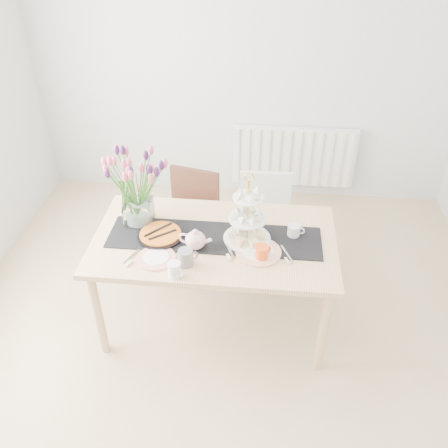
# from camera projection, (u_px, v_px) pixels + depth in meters

# --- Properties ---
(room_shell) EXTENTS (4.50, 4.50, 4.50)m
(room_shell) POSITION_uv_depth(u_px,v_px,m) (219.00, 203.00, 2.46)
(room_shell) COLOR tan
(room_shell) RESTS_ON ground
(radiator) EXTENTS (1.20, 0.08, 0.60)m
(radiator) POSITION_uv_depth(u_px,v_px,m) (293.00, 157.00, 4.68)
(radiator) COLOR white
(radiator) RESTS_ON room_shell
(dining_table) EXTENTS (1.60, 0.90, 0.75)m
(dining_table) POSITION_uv_depth(u_px,v_px,m) (215.00, 247.00, 3.17)
(dining_table) COLOR tan
(dining_table) RESTS_ON ground
(chair_brown) EXTENTS (0.49, 0.49, 0.83)m
(chair_brown) POSITION_uv_depth(u_px,v_px,m) (191.00, 213.00, 3.83)
(chair_brown) COLOR #331812
(chair_brown) RESTS_ON ground
(chair_white) EXTENTS (0.42, 0.42, 0.83)m
(chair_white) POSITION_uv_depth(u_px,v_px,m) (264.00, 217.00, 3.79)
(chair_white) COLOR silver
(chair_white) RESTS_ON ground
(table_runner) EXTENTS (1.40, 0.35, 0.01)m
(table_runner) POSITION_uv_depth(u_px,v_px,m) (214.00, 238.00, 3.12)
(table_runner) COLOR black
(table_runner) RESTS_ON dining_table
(tulip_vase) EXTENTS (0.64, 0.64, 0.55)m
(tulip_vase) POSITION_uv_depth(u_px,v_px,m) (134.00, 178.00, 3.06)
(tulip_vase) COLOR silver
(tulip_vase) RESTS_ON dining_table
(cake_stand) EXTENTS (0.31, 0.31, 0.45)m
(cake_stand) POSITION_uv_depth(u_px,v_px,m) (247.00, 224.00, 3.03)
(cake_stand) COLOR gold
(cake_stand) RESTS_ON dining_table
(teapot) EXTENTS (0.24, 0.21, 0.14)m
(teapot) POSITION_uv_depth(u_px,v_px,m) (195.00, 240.00, 2.99)
(teapot) COLOR silver
(teapot) RESTS_ON dining_table
(cream_jug) EXTENTS (0.09, 0.09, 0.08)m
(cream_jug) POSITION_uv_depth(u_px,v_px,m) (294.00, 231.00, 3.12)
(cream_jug) COLOR silver
(cream_jug) RESTS_ON dining_table
(tart_tin) EXTENTS (0.30, 0.30, 0.04)m
(tart_tin) POSITION_uv_depth(u_px,v_px,m) (160.00, 235.00, 3.12)
(tart_tin) COLOR black
(tart_tin) RESTS_ON dining_table
(mug_grey) EXTENTS (0.12, 0.12, 0.11)m
(mug_grey) POSITION_uv_depth(u_px,v_px,m) (186.00, 258.00, 2.88)
(mug_grey) COLOR slate
(mug_grey) RESTS_ON dining_table
(mug_white) EXTENTS (0.11, 0.11, 0.09)m
(mug_white) POSITION_uv_depth(u_px,v_px,m) (174.00, 270.00, 2.80)
(mug_white) COLOR white
(mug_white) RESTS_ON dining_table
(mug_orange) EXTENTS (0.12, 0.12, 0.10)m
(mug_orange) POSITION_uv_depth(u_px,v_px,m) (262.00, 253.00, 2.92)
(mug_orange) COLOR #F3501B
(mug_orange) RESTS_ON dining_table
(plate_left) EXTENTS (0.32, 0.32, 0.01)m
(plate_left) POSITION_uv_depth(u_px,v_px,m) (156.00, 258.00, 2.95)
(plate_left) COLOR silver
(plate_left) RESTS_ON dining_table
(plate_right) EXTENTS (0.38, 0.38, 0.02)m
(plate_right) POSITION_uv_depth(u_px,v_px,m) (258.00, 252.00, 2.99)
(plate_right) COLOR silver
(plate_right) RESTS_ON dining_table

